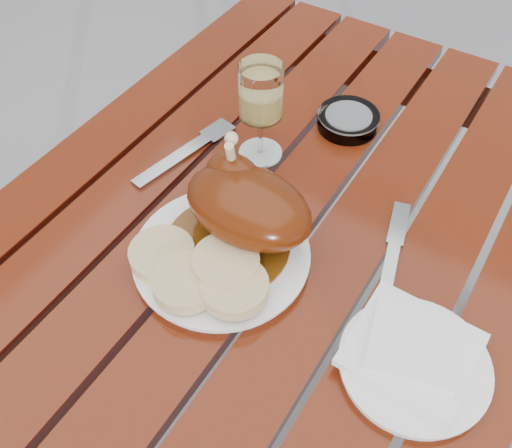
{
  "coord_description": "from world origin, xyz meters",
  "views": [
    {
      "loc": [
        0.28,
        -0.48,
        1.4
      ],
      "look_at": [
        -0.0,
        -0.03,
        0.78
      ],
      "focal_mm": 40.0,
      "sensor_mm": 36.0,
      "label": 1
    }
  ],
  "objects": [
    {
      "name": "wine_glass",
      "position": [
        -0.09,
        0.13,
        0.84
      ],
      "size": [
        0.09,
        0.09,
        0.17
      ],
      "primitive_type": "cylinder",
      "rotation": [
        0.0,
        0.0,
        -0.21
      ],
      "color": "#E7CC69",
      "rests_on": "table"
    },
    {
      "name": "table",
      "position": [
        0.0,
        0.0,
        0.38
      ],
      "size": [
        0.8,
        1.2,
        0.75
      ],
      "primitive_type": "cube",
      "color": "#66240C",
      "rests_on": "ground"
    },
    {
      "name": "dinner_plate",
      "position": [
        -0.02,
        -0.09,
        0.76
      ],
      "size": [
        0.3,
        0.3,
        0.02
      ],
      "primitive_type": "cylinder",
      "rotation": [
        0.0,
        0.0,
        -0.23
      ],
      "color": "white",
      "rests_on": "table"
    },
    {
      "name": "bread_dumplings",
      "position": [
        -0.02,
        -0.14,
        0.78
      ],
      "size": [
        0.21,
        0.14,
        0.03
      ],
      "color": "tan",
      "rests_on": "dinner_plate"
    },
    {
      "name": "side_plate",
      "position": [
        0.27,
        -0.1,
        0.76
      ],
      "size": [
        0.21,
        0.21,
        0.02
      ],
      "primitive_type": "cylinder",
      "rotation": [
        0.0,
        0.0,
        0.14
      ],
      "color": "white",
      "rests_on": "table"
    },
    {
      "name": "roast_duck",
      "position": [
        -0.02,
        -0.04,
        0.82
      ],
      "size": [
        0.2,
        0.19,
        0.14
      ],
      "color": "#5B2F0A",
      "rests_on": "dinner_plate"
    },
    {
      "name": "ashtray",
      "position": [
        -0.0,
        0.27,
        0.76
      ],
      "size": [
        0.14,
        0.14,
        0.03
      ],
      "primitive_type": "cylinder",
      "rotation": [
        0.0,
        0.0,
        -0.4
      ],
      "color": "#B2B7BC",
      "rests_on": "table"
    },
    {
      "name": "knife",
      "position": [
        0.18,
        0.02,
        0.75
      ],
      "size": [
        0.06,
        0.18,
        0.01
      ],
      "primitive_type": "cube",
      "rotation": [
        0.0,
        0.0,
        0.25
      ],
      "color": "gray",
      "rests_on": "table"
    },
    {
      "name": "fork",
      "position": [
        -0.2,
        0.05,
        0.75
      ],
      "size": [
        0.06,
        0.19,
        0.01
      ],
      "primitive_type": "cube",
      "rotation": [
        0.0,
        0.0,
        -0.2
      ],
      "color": "gray",
      "rests_on": "table"
    },
    {
      "name": "ground",
      "position": [
        0.0,
        0.0,
        0.0
      ],
      "size": [
        60.0,
        60.0,
        0.0
      ],
      "primitive_type": "plane",
      "color": "slate",
      "rests_on": "ground"
    },
    {
      "name": "napkin",
      "position": [
        0.26,
        -0.09,
        0.77
      ],
      "size": [
        0.15,
        0.14,
        0.01
      ],
      "primitive_type": "cube",
      "rotation": [
        0.0,
        0.0,
        -0.02
      ],
      "color": "white",
      "rests_on": "side_plate"
    }
  ]
}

